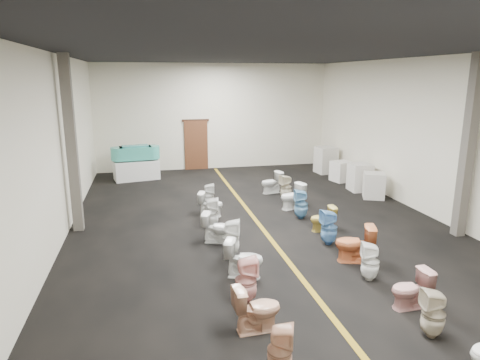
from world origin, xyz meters
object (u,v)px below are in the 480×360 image
(toilet_right_5, at_px, (355,244))
(toilet_right_6, at_px, (329,227))
(toilet_left_6, at_px, (217,228))
(toilet_left_5, at_px, (231,238))
(appliance_crate_c, at_px, (342,171))
(toilet_right_7, at_px, (323,219))
(toilet_left_7, at_px, (212,213))
(toilet_right_4, at_px, (370,262))
(toilet_right_3, at_px, (411,289))
(toilet_right_9, at_px, (292,196))
(toilet_left_8, at_px, (211,204))
(appliance_crate_d, at_px, (326,160))
(toilet_right_10, at_px, (286,187))
(display_table, at_px, (137,170))
(toilet_right_2, at_px, (433,314))
(toilet_left_3, at_px, (246,280))
(toilet_left_4, at_px, (244,259))
(toilet_right_8, at_px, (301,204))
(toilet_left_1, at_px, (280,351))
(toilet_left_2, at_px, (257,309))
(appliance_crate_b, at_px, (360,177))
(toilet_right_11, at_px, (272,183))
(appliance_crate_a, at_px, (374,186))
(toilet_left_9, at_px, (209,196))

(toilet_right_5, distance_m, toilet_right_6, 1.05)
(toilet_left_6, bearing_deg, toilet_left_5, -150.62)
(appliance_crate_c, height_order, toilet_right_7, appliance_crate_c)
(toilet_left_7, distance_m, toilet_right_4, 4.52)
(toilet_right_3, height_order, toilet_right_9, toilet_right_9)
(toilet_right_4, bearing_deg, toilet_left_8, -134.15)
(appliance_crate_d, xyz_separation_m, toilet_right_6, (-3.14, -7.41, -0.11))
(toilet_left_6, height_order, toilet_right_10, toilet_right_10)
(display_table, xyz_separation_m, toilet_left_8, (2.15, -5.16, -0.02))
(appliance_crate_d, bearing_deg, toilet_left_6, -130.56)
(toilet_right_2, bearing_deg, toilet_right_4, -168.09)
(toilet_left_3, height_order, toilet_left_6, toilet_left_3)
(toilet_left_4, height_order, toilet_right_8, toilet_right_8)
(toilet_right_8, bearing_deg, toilet_left_1, -13.51)
(toilet_left_1, height_order, toilet_right_7, toilet_left_1)
(toilet_left_1, xyz_separation_m, toilet_right_4, (2.58, 2.28, 0.01))
(toilet_left_6, height_order, toilet_left_8, toilet_left_6)
(toilet_left_8, bearing_deg, toilet_right_7, -106.25)
(toilet_left_1, xyz_separation_m, toilet_right_7, (2.79, 5.09, -0.04))
(toilet_left_1, distance_m, toilet_right_8, 6.69)
(toilet_left_2, height_order, toilet_right_9, toilet_right_9)
(display_table, height_order, toilet_right_7, display_table)
(appliance_crate_d, relative_size, toilet_right_10, 1.32)
(toilet_left_5, relative_size, toilet_right_3, 1.19)
(toilet_right_6, bearing_deg, toilet_right_4, 1.42)
(toilet_left_6, xyz_separation_m, toilet_right_5, (2.71, -1.76, 0.04))
(appliance_crate_b, distance_m, toilet_left_7, 6.28)
(display_table, relative_size, toilet_left_3, 1.96)
(toilet_left_5, bearing_deg, toilet_right_11, -11.07)
(appliance_crate_a, xyz_separation_m, toilet_right_2, (-3.13, -7.33, -0.03))
(toilet_right_10, bearing_deg, toilet_left_7, -66.03)
(display_table, height_order, toilet_right_5, toilet_right_5)
(display_table, xyz_separation_m, toilet_left_7, (2.03, -6.12, 0.03))
(toilet_left_3, bearing_deg, toilet_left_1, -176.41)
(toilet_left_5, relative_size, toilet_right_9, 1.08)
(toilet_left_5, xyz_separation_m, toilet_right_7, (2.65, 1.06, -0.09))
(toilet_left_8, bearing_deg, toilet_right_5, -127.29)
(appliance_crate_b, relative_size, toilet_left_4, 1.25)
(toilet_left_7, relative_size, toilet_right_10, 0.98)
(appliance_crate_d, xyz_separation_m, toilet_left_9, (-5.52, -3.81, -0.17))
(toilet_left_1, relative_size, toilet_right_11, 1.00)
(toilet_left_3, distance_m, toilet_left_4, 1.02)
(toilet_left_8, bearing_deg, toilet_left_6, -165.42)
(appliance_crate_d, bearing_deg, display_table, 176.22)
(appliance_crate_d, bearing_deg, toilet_right_6, -112.97)
(toilet_right_5, bearing_deg, toilet_left_2, -35.35)
(appliance_crate_c, distance_m, toilet_left_7, 7.02)
(toilet_right_3, height_order, toilet_right_5, toilet_right_5)
(appliance_crate_d, height_order, toilet_right_4, appliance_crate_d)
(toilet_left_4, bearing_deg, appliance_crate_b, -21.32)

